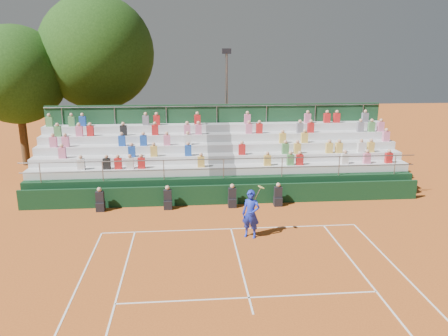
{
  "coord_description": "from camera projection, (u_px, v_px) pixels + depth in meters",
  "views": [
    {
      "loc": [
        -1.82,
        -17.46,
        7.41
      ],
      "look_at": [
        0.0,
        3.5,
        1.8
      ],
      "focal_mm": 35.0,
      "sensor_mm": 36.0,
      "label": 1
    }
  ],
  "objects": [
    {
      "name": "courtside_wall",
      "position": [
        225.0,
        195.0,
        21.83
      ],
      "size": [
        20.0,
        0.15,
        1.0
      ],
      "primitive_type": "cube",
      "color": "black",
      "rests_on": "ground"
    },
    {
      "name": "ground",
      "position": [
        231.0,
        229.0,
        18.87
      ],
      "size": [
        90.0,
        90.0,
        0.0
      ],
      "primitive_type": "plane",
      "color": "#BA581F",
      "rests_on": "ground"
    },
    {
      "name": "grandstand",
      "position": [
        220.0,
        167.0,
        24.8
      ],
      "size": [
        20.0,
        5.2,
        4.4
      ],
      "color": "black",
      "rests_on": "ground"
    },
    {
      "name": "tennis_player",
      "position": [
        251.0,
        214.0,
        17.8
      ],
      "size": [
        0.97,
        0.75,
        2.22
      ],
      "color": "#192BBB",
      "rests_on": "ground"
    },
    {
      "name": "floodlight_mast",
      "position": [
        227.0,
        97.0,
        29.58
      ],
      "size": [
        0.6,
        0.25,
        7.63
      ],
      "color": "gray",
      "rests_on": "ground"
    },
    {
      "name": "tree_east",
      "position": [
        97.0,
        53.0,
        29.68
      ],
      "size": [
        7.7,
        7.7,
        11.21
      ],
      "color": "#3B2815",
      "rests_on": "ground"
    },
    {
      "name": "line_officials",
      "position": [
        195.0,
        199.0,
        21.28
      ],
      "size": [
        9.05,
        0.4,
        1.19
      ],
      "color": "black",
      "rests_on": "ground"
    },
    {
      "name": "tree_west",
      "position": [
        16.0,
        75.0,
        28.13
      ],
      "size": [
        6.31,
        6.31,
        9.13
      ],
      "color": "#3B2815",
      "rests_on": "ground"
    }
  ]
}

